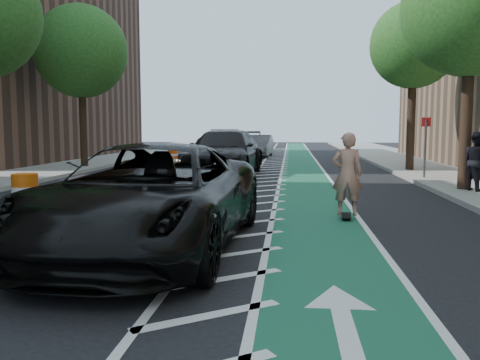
# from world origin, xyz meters

# --- Properties ---
(ground) EXTENTS (120.00, 120.00, 0.00)m
(ground) POSITION_xyz_m (0.00, 0.00, 0.00)
(ground) COLOR black
(ground) RESTS_ON ground
(bike_lane) EXTENTS (2.00, 90.00, 0.01)m
(bike_lane) POSITION_xyz_m (3.00, 10.00, 0.01)
(bike_lane) COLOR #164F36
(bike_lane) RESTS_ON ground
(buffer_strip) EXTENTS (1.40, 90.00, 0.01)m
(buffer_strip) POSITION_xyz_m (1.50, 10.00, 0.01)
(buffer_strip) COLOR silver
(buffer_strip) RESTS_ON ground
(curb_right) EXTENTS (0.12, 90.00, 0.16)m
(curb_right) POSITION_xyz_m (7.05, 10.00, 0.08)
(curb_right) COLOR gray
(curb_right) RESTS_ON ground
(curb_left) EXTENTS (0.12, 90.00, 0.16)m
(curb_left) POSITION_xyz_m (-7.05, 10.00, 0.08)
(curb_left) COLOR gray
(curb_left) RESTS_ON ground
(tree_r_c) EXTENTS (4.20, 4.20, 7.90)m
(tree_r_c) POSITION_xyz_m (7.90, 8.00, 5.77)
(tree_r_c) COLOR #382619
(tree_r_c) RESTS_ON ground
(tree_r_d) EXTENTS (4.20, 4.20, 7.90)m
(tree_r_d) POSITION_xyz_m (7.90, 16.00, 5.77)
(tree_r_d) COLOR #382619
(tree_r_d) RESTS_ON ground
(tree_l_d) EXTENTS (4.20, 4.20, 7.90)m
(tree_l_d) POSITION_xyz_m (-7.90, 16.00, 5.77)
(tree_l_d) COLOR #382619
(tree_l_d) RESTS_ON ground
(sign_post) EXTENTS (0.35, 0.08, 2.47)m
(sign_post) POSITION_xyz_m (7.60, 12.00, 1.35)
(sign_post) COLOR #4C4C4C
(sign_post) RESTS_ON ground
(skateboard) EXTENTS (0.28, 0.77, 0.10)m
(skateboard) POSITION_xyz_m (3.70, 3.46, 0.08)
(skateboard) COLOR black
(skateboard) RESTS_ON ground
(skateboarder) EXTENTS (0.73, 0.52, 1.90)m
(skateboarder) POSITION_xyz_m (3.70, 3.46, 1.05)
(skateboarder) COLOR tan
(skateboarder) RESTS_ON skateboard
(suv_near) EXTENTS (3.40, 6.78, 1.84)m
(suv_near) POSITION_xyz_m (0.00, 0.21, 0.92)
(suv_near) COLOR black
(suv_near) RESTS_ON ground
(suv_far) EXTENTS (3.23, 6.97, 1.97)m
(suv_far) POSITION_xyz_m (-0.46, 13.58, 0.99)
(suv_far) COLOR black
(suv_far) RESTS_ON ground
(car_silver) EXTENTS (1.92, 4.71, 1.60)m
(car_silver) POSITION_xyz_m (-2.62, 22.56, 0.80)
(car_silver) COLOR gray
(car_silver) RESTS_ON ground
(car_grey) EXTENTS (1.91, 4.74, 1.53)m
(car_grey) POSITION_xyz_m (0.20, 27.39, 0.77)
(car_grey) COLOR #5B5B60
(car_grey) RESTS_ON ground
(pedestrian) EXTENTS (0.93, 1.06, 1.83)m
(pedestrian) POSITION_xyz_m (8.14, 8.00, 1.07)
(pedestrian) COLOR black
(pedestrian) RESTS_ON sidewalk_right
(box_truck) EXTENTS (2.14, 4.58, 1.90)m
(box_truck) POSITION_xyz_m (-3.49, 36.62, 0.87)
(box_truck) COLOR silver
(box_truck) RESTS_ON ground
(barrel_a) EXTENTS (0.76, 0.76, 1.03)m
(barrel_a) POSITION_xyz_m (-3.80, 3.00, 0.49)
(barrel_a) COLOR #DC580B
(barrel_a) RESTS_ON ground
(barrel_b) EXTENTS (0.72, 0.72, 0.98)m
(barrel_b) POSITION_xyz_m (-2.40, 9.50, 0.46)
(barrel_b) COLOR #FF4B0D
(barrel_b) RESTS_ON ground
(barrel_c) EXTENTS (0.66, 0.66, 0.90)m
(barrel_c) POSITION_xyz_m (-4.00, 19.00, 0.42)
(barrel_c) COLOR #F8540D
(barrel_c) RESTS_ON ground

